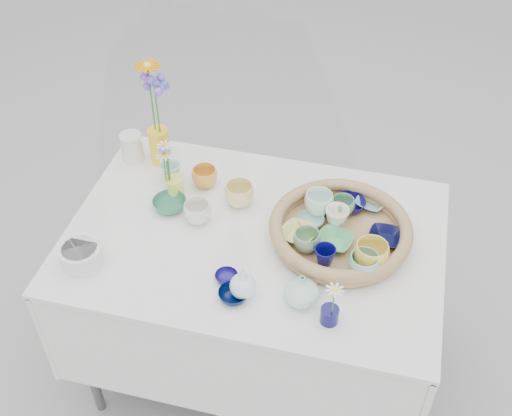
% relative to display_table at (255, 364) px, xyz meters
% --- Properties ---
extents(ground, '(80.00, 80.00, 0.00)m').
position_rel_display_table_xyz_m(ground, '(0.00, 0.00, 0.00)').
color(ground, '#979796').
extents(display_table, '(1.26, 0.86, 0.77)m').
position_rel_display_table_xyz_m(display_table, '(0.00, 0.00, 0.00)').
color(display_table, white).
rests_on(display_table, ground).
extents(wicker_tray, '(0.47, 0.47, 0.08)m').
position_rel_display_table_xyz_m(wicker_tray, '(0.28, 0.05, 0.80)').
color(wicker_tray, brown).
rests_on(wicker_tray, display_table).
extents(tray_ceramic_0, '(0.14, 0.14, 0.03)m').
position_rel_display_table_xyz_m(tray_ceramic_0, '(0.29, 0.19, 0.80)').
color(tray_ceramic_0, '#0F0743').
rests_on(tray_ceramic_0, wicker_tray).
extents(tray_ceramic_1, '(0.12, 0.12, 0.03)m').
position_rel_display_table_xyz_m(tray_ceramic_1, '(0.43, 0.06, 0.80)').
color(tray_ceramic_1, black).
rests_on(tray_ceramic_1, wicker_tray).
extents(tray_ceramic_2, '(0.14, 0.14, 0.09)m').
position_rel_display_table_xyz_m(tray_ceramic_2, '(0.39, -0.06, 0.83)').
color(tray_ceramic_2, '#FACE4B').
rests_on(tray_ceramic_2, wicker_tray).
extents(tray_ceramic_3, '(0.14, 0.14, 0.03)m').
position_rel_display_table_xyz_m(tray_ceramic_3, '(0.27, 0.00, 0.80)').
color(tray_ceramic_3, '#4AA960').
rests_on(tray_ceramic_3, wicker_tray).
extents(tray_ceramic_4, '(0.10, 0.10, 0.07)m').
position_rel_display_table_xyz_m(tray_ceramic_4, '(0.18, -0.04, 0.82)').
color(tray_ceramic_4, gray).
rests_on(tray_ceramic_4, wicker_tray).
extents(tray_ceramic_5, '(0.10, 0.10, 0.03)m').
position_rel_display_table_xyz_m(tray_ceramic_5, '(0.18, 0.08, 0.80)').
color(tray_ceramic_5, '#90C0B3').
rests_on(tray_ceramic_5, wicker_tray).
extents(tray_ceramic_6, '(0.13, 0.13, 0.08)m').
position_rel_display_table_xyz_m(tray_ceramic_6, '(0.19, 0.15, 0.82)').
color(tray_ceramic_6, silver).
rests_on(tray_ceramic_6, wicker_tray).
extents(tray_ceramic_7, '(0.11, 0.11, 0.07)m').
position_rel_display_table_xyz_m(tray_ceramic_7, '(0.26, 0.09, 0.82)').
color(tray_ceramic_7, white).
rests_on(tray_ceramic_7, wicker_tray).
extents(tray_ceramic_8, '(0.13, 0.13, 0.03)m').
position_rel_display_table_xyz_m(tray_ceramic_8, '(0.36, 0.22, 0.80)').
color(tray_ceramic_8, '#6FB9D0').
rests_on(tray_ceramic_8, wicker_tray).
extents(tray_ceramic_9, '(0.07, 0.07, 0.06)m').
position_rel_display_table_xyz_m(tray_ceramic_9, '(0.25, -0.09, 0.82)').
color(tray_ceramic_9, '#080751').
rests_on(tray_ceramic_9, wicker_tray).
extents(tray_ceramic_10, '(0.15, 0.15, 0.03)m').
position_rel_display_table_xyz_m(tray_ceramic_10, '(0.15, 0.01, 0.80)').
color(tray_ceramic_10, '#D8D76C').
rests_on(tray_ceramic_10, wicker_tray).
extents(tray_ceramic_11, '(0.11, 0.11, 0.08)m').
position_rel_display_table_xyz_m(tray_ceramic_11, '(0.37, -0.10, 0.82)').
color(tray_ceramic_11, '#7FC4BB').
rests_on(tray_ceramic_11, wicker_tray).
extents(tray_ceramic_12, '(0.10, 0.10, 0.06)m').
position_rel_display_table_xyz_m(tray_ceramic_12, '(0.27, 0.16, 0.81)').
color(tray_ceramic_12, '#5DA772').
rests_on(tray_ceramic_12, wicker_tray).
extents(loose_ceramic_0, '(0.10, 0.10, 0.07)m').
position_rel_display_table_xyz_m(loose_ceramic_0, '(-0.24, 0.21, 0.80)').
color(loose_ceramic_0, gold).
rests_on(loose_ceramic_0, display_table).
extents(loose_ceramic_1, '(0.13, 0.13, 0.08)m').
position_rel_display_table_xyz_m(loose_ceramic_1, '(-0.09, 0.14, 0.81)').
color(loose_ceramic_1, '#E4CD82').
rests_on(loose_ceramic_1, display_table).
extents(loose_ceramic_2, '(0.13, 0.13, 0.04)m').
position_rel_display_table_xyz_m(loose_ceramic_2, '(-0.32, 0.06, 0.78)').
color(loose_ceramic_2, '#2E7054').
rests_on(loose_ceramic_2, display_table).
extents(loose_ceramic_3, '(0.10, 0.10, 0.07)m').
position_rel_display_table_xyz_m(loose_ceramic_3, '(-0.21, 0.02, 0.80)').
color(loose_ceramic_3, silver).
rests_on(loose_ceramic_3, display_table).
extents(loose_ceramic_4, '(0.09, 0.09, 0.02)m').
position_rel_display_table_xyz_m(loose_ceramic_4, '(-0.04, -0.21, 0.78)').
color(loose_ceramic_4, '#150C64').
rests_on(loose_ceramic_4, display_table).
extents(loose_ceramic_5, '(0.09, 0.09, 0.07)m').
position_rel_display_table_xyz_m(loose_ceramic_5, '(-0.37, 0.21, 0.80)').
color(loose_ceramic_5, '#ACDDCE').
rests_on(loose_ceramic_5, display_table).
extents(loose_ceramic_6, '(0.12, 0.12, 0.03)m').
position_rel_display_table_xyz_m(loose_ceramic_6, '(0.00, -0.28, 0.78)').
color(loose_ceramic_6, '#020D36').
rests_on(loose_ceramic_6, display_table).
extents(fluted_bowl, '(0.14, 0.14, 0.07)m').
position_rel_display_table_xyz_m(fluted_bowl, '(-0.50, -0.26, 0.80)').
color(fluted_bowl, silver).
rests_on(fluted_bowl, display_table).
extents(bud_vase_paleblue, '(0.10, 0.10, 0.13)m').
position_rel_display_table_xyz_m(bud_vase_paleblue, '(0.03, -0.26, 0.83)').
color(bud_vase_paleblue, silver).
rests_on(bud_vase_paleblue, display_table).
extents(bud_vase_seafoam, '(0.12, 0.12, 0.11)m').
position_rel_display_table_xyz_m(bud_vase_seafoam, '(0.21, -0.24, 0.82)').
color(bud_vase_seafoam, silver).
rests_on(bud_vase_seafoam, display_table).
extents(bud_vase_cobalt, '(0.07, 0.07, 0.05)m').
position_rel_display_table_xyz_m(bud_vase_cobalt, '(0.30, -0.29, 0.79)').
color(bud_vase_cobalt, '#0D0C4A').
rests_on(bud_vase_cobalt, display_table).
extents(single_daisy, '(0.08, 0.08, 0.12)m').
position_rel_display_table_xyz_m(single_daisy, '(0.31, -0.30, 0.87)').
color(single_daisy, white).
rests_on(single_daisy, bud_vase_cobalt).
extents(tall_vase_yellow, '(0.08, 0.08, 0.15)m').
position_rel_display_table_xyz_m(tall_vase_yellow, '(-0.44, 0.30, 0.84)').
color(tall_vase_yellow, yellow).
rests_on(tall_vase_yellow, display_table).
extents(gerbera, '(0.12, 0.12, 0.28)m').
position_rel_display_table_xyz_m(gerbera, '(-0.45, 0.30, 1.04)').
color(gerbera, orange).
rests_on(gerbera, tall_vase_yellow).
extents(hydrangea, '(0.09, 0.09, 0.27)m').
position_rel_display_table_xyz_m(hydrangea, '(-0.43, 0.29, 1.01)').
color(hydrangea, '#4B4EA5').
rests_on(hydrangea, tall_vase_yellow).
extents(white_pitcher, '(0.12, 0.09, 0.11)m').
position_rel_display_table_xyz_m(white_pitcher, '(-0.55, 0.29, 0.82)').
color(white_pitcher, silver).
rests_on(white_pitcher, display_table).
extents(daisy_cup, '(0.07, 0.07, 0.07)m').
position_rel_display_table_xyz_m(daisy_cup, '(-0.33, 0.13, 0.80)').
color(daisy_cup, '#E8EB52').
rests_on(daisy_cup, display_table).
extents(daisy_posy, '(0.08, 0.08, 0.16)m').
position_rel_display_table_xyz_m(daisy_posy, '(-0.34, 0.12, 0.91)').
color(daisy_posy, white).
rests_on(daisy_posy, daisy_cup).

